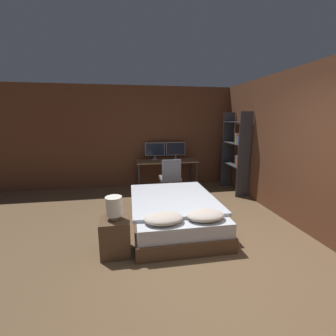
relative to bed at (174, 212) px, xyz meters
name	(u,v)px	position (x,y,z in m)	size (l,w,h in m)	color
ground_plane	(211,269)	(0.22, -1.26, -0.25)	(20.00, 20.00, 0.00)	brown
wall_back	(164,137)	(0.22, 2.60, 1.10)	(12.00, 0.06, 2.70)	brown
wall_side_right	(280,145)	(2.11, 0.24, 1.10)	(0.06, 12.00, 2.70)	brown
bed	(174,212)	(0.00, 0.00, 0.00)	(1.45, 2.04, 0.56)	brown
nightstand	(116,237)	(-0.96, -0.69, 0.01)	(0.40, 0.38, 0.51)	brown
bedside_lamp	(114,206)	(-0.96, -0.69, 0.45)	(0.22, 0.22, 0.32)	gray
desk	(167,164)	(0.24, 2.21, 0.42)	(1.61, 0.64, 0.76)	#846042
monitor_left	(155,150)	(-0.05, 2.43, 0.78)	(0.54, 0.16, 0.46)	#B7B7BC
monitor_right	(176,149)	(0.53, 2.43, 0.78)	(0.54, 0.16, 0.46)	#B7B7BC
keyboard	(168,162)	(0.24, 2.00, 0.52)	(0.38, 0.13, 0.02)	#B7B7BC
computer_mouse	(179,161)	(0.52, 2.00, 0.53)	(0.07, 0.05, 0.04)	#B7B7BC
office_chair	(170,181)	(0.21, 1.52, 0.14)	(0.52, 0.52, 0.93)	black
bookshelf	(237,149)	(1.91, 1.56, 0.87)	(0.31, 0.93, 2.01)	#333338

